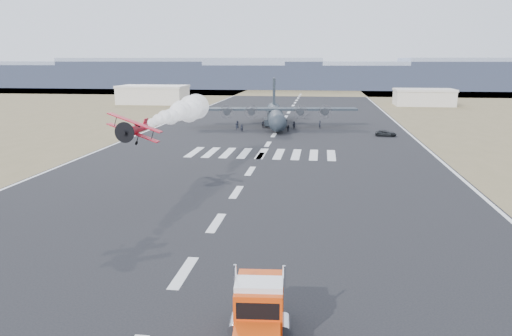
% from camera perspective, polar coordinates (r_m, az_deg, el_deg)
% --- Properties ---
extents(ground, '(500.00, 500.00, 0.00)m').
position_cam_1_polar(ground, '(39.49, -8.26, -11.74)').
color(ground, black).
rests_on(ground, ground).
extents(scrub_far, '(500.00, 80.00, 0.00)m').
position_cam_1_polar(scrub_far, '(265.33, 5.37, 8.76)').
color(scrub_far, brown).
rests_on(scrub_far, ground).
extents(runway_markings, '(60.00, 260.00, 0.01)m').
position_cam_1_polar(runway_markings, '(96.53, 1.37, 2.74)').
color(runway_markings, silver).
rests_on(runway_markings, ground).
extents(ridge_seg_b, '(150.00, 50.00, 15.00)m').
position_cam_1_polar(ridge_seg_b, '(326.40, -18.21, 10.18)').
color(ridge_seg_b, gray).
rests_on(ridge_seg_b, ground).
extents(ridge_seg_c, '(150.00, 50.00, 17.00)m').
position_cam_1_polar(ridge_seg_c, '(304.18, -6.92, 10.77)').
color(ridge_seg_c, gray).
rests_on(ridge_seg_c, ground).
extents(ridge_seg_d, '(150.00, 50.00, 13.00)m').
position_cam_1_polar(ridge_seg_d, '(294.98, 5.63, 10.37)').
color(ridge_seg_d, gray).
rests_on(ridge_seg_d, ground).
extents(ridge_seg_e, '(150.00, 50.00, 15.00)m').
position_cam_1_polar(ridge_seg_e, '(299.83, 18.34, 10.04)').
color(ridge_seg_e, gray).
rests_on(ridge_seg_e, ground).
extents(hangar_left, '(24.50, 14.50, 6.70)m').
position_cam_1_polar(hangar_left, '(190.52, -11.67, 8.24)').
color(hangar_left, beige).
rests_on(hangar_left, ground).
extents(hangar_right, '(20.50, 12.50, 5.90)m').
position_cam_1_polar(hangar_right, '(188.54, 18.63, 7.69)').
color(hangar_right, beige).
rests_on(hangar_right, ground).
extents(semi_truck, '(3.40, 8.70, 3.86)m').
position_cam_1_polar(semi_truck, '(29.50, 0.34, -16.25)').
color(semi_truck, black).
rests_on(semi_truck, ground).
extents(aerobatic_biplane, '(6.03, 5.62, 3.33)m').
position_cam_1_polar(aerobatic_biplane, '(56.49, -13.72, 4.36)').
color(aerobatic_biplane, '#AF110B').
extents(smoke_trail, '(3.95, 24.22, 3.95)m').
position_cam_1_polar(smoke_trail, '(75.47, -7.74, 6.62)').
color(smoke_trail, white).
extents(transport_aircraft, '(39.06, 32.06, 11.27)m').
position_cam_1_polar(transport_aircraft, '(123.00, 2.23, 6.16)').
color(transport_aircraft, black).
rests_on(transport_aircraft, ground).
extents(support_vehicle, '(4.69, 2.52, 1.25)m').
position_cam_1_polar(support_vehicle, '(110.16, 14.61, 3.86)').
color(support_vehicle, black).
rests_on(support_vehicle, ground).
extents(crew_a, '(0.76, 0.69, 1.74)m').
position_cam_1_polar(crew_a, '(113.52, -1.64, 4.62)').
color(crew_a, black).
rests_on(crew_a, ground).
extents(crew_b, '(0.93, 0.59, 1.89)m').
position_cam_1_polar(crew_b, '(117.44, 4.35, 4.88)').
color(crew_b, black).
rests_on(crew_b, ground).
extents(crew_c, '(0.85, 1.11, 1.56)m').
position_cam_1_polar(crew_c, '(116.27, -2.24, 4.75)').
color(crew_c, black).
rests_on(crew_c, ground).
extents(crew_d, '(1.01, 1.01, 1.61)m').
position_cam_1_polar(crew_d, '(116.29, 2.38, 4.76)').
color(crew_d, black).
rests_on(crew_d, ground).
extents(crew_e, '(0.55, 0.88, 1.76)m').
position_cam_1_polar(crew_e, '(119.42, -2.13, 5.00)').
color(crew_e, black).
rests_on(crew_e, ground).
extents(crew_f, '(0.48, 1.45, 1.57)m').
position_cam_1_polar(crew_f, '(119.97, 0.79, 4.99)').
color(crew_f, black).
rests_on(crew_f, ground).
extents(crew_g, '(0.82, 0.87, 1.87)m').
position_cam_1_polar(crew_g, '(119.82, 7.30, 4.96)').
color(crew_g, black).
rests_on(crew_g, ground).
extents(crew_h, '(0.76, 0.89, 1.56)m').
position_cam_1_polar(crew_h, '(113.47, 3.73, 4.55)').
color(crew_h, black).
rests_on(crew_h, ground).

